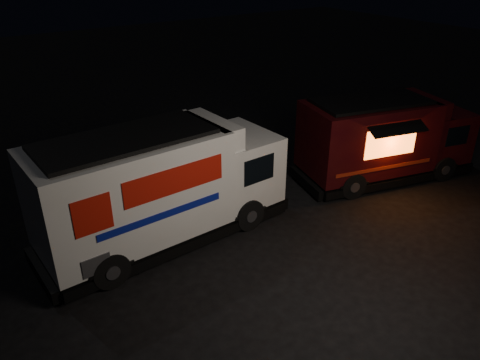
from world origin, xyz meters
name	(u,v)px	position (x,y,z in m)	size (l,w,h in m)	color
ground	(275,244)	(0.00, 0.00, 0.00)	(80.00, 80.00, 0.00)	black
white_truck	(164,185)	(-2.33, 2.14, 1.69)	(7.44, 2.54, 3.37)	white
red_truck	(386,138)	(5.98, 1.22, 1.51)	(6.47, 2.38, 3.01)	#360A09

